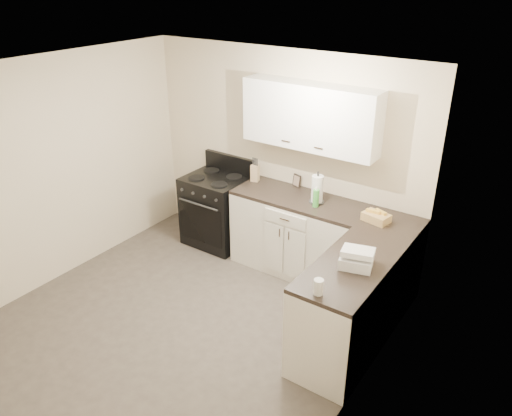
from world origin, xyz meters
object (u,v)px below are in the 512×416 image
Objects in this scene: stove at (217,210)px; countertop_grill at (356,261)px; wicker_basket at (376,217)px; knife_block at (255,173)px; paper_towel at (317,189)px.

stove is 2.54m from countertop_grill.
stove is 3.46× the size of wicker_basket.
paper_towel is (0.90, -0.11, 0.05)m from knife_block.
wicker_basket is 0.91m from countertop_grill.
paper_towel is at bearing -20.29° from knife_block.
paper_towel is at bearing 117.97° from countertop_grill.
wicker_basket reaches higher than stove.
stove is 2.92× the size of paper_towel.
countertop_grill is at bearing -21.78° from stove.
countertop_grill is (0.18, -0.89, 0.01)m from wicker_basket.
knife_block is 0.65× the size of paper_towel.
wicker_basket is at bearing -19.41° from knife_block.
countertop_grill is at bearing -43.80° from knife_block.
knife_block reaches higher than stove.
knife_block is (0.50, 0.14, 0.58)m from stove.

